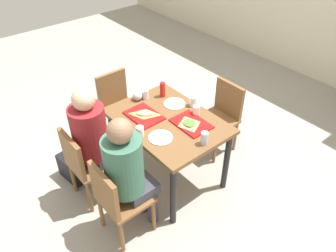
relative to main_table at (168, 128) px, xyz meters
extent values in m
cube|color=#9E998E|center=(0.00, 0.00, -0.67)|extent=(10.00, 10.00, 0.02)
cube|color=brown|center=(0.00, 0.00, 0.09)|extent=(1.10, 0.81, 0.04)
cylinder|color=black|center=(-0.49, -0.35, -0.30)|extent=(0.06, 0.06, 0.72)
cylinder|color=black|center=(0.49, -0.35, -0.30)|extent=(0.06, 0.06, 0.72)
cylinder|color=black|center=(-0.49, 0.35, -0.30)|extent=(0.06, 0.06, 0.72)
cylinder|color=black|center=(0.49, 0.35, -0.30)|extent=(0.06, 0.06, 0.72)
cube|color=brown|center=(-0.28, -0.71, -0.24)|extent=(0.40, 0.40, 0.03)
cube|color=brown|center=(-0.28, -0.89, -0.02)|extent=(0.38, 0.04, 0.40)
cylinder|color=brown|center=(-0.45, -0.54, -0.46)|extent=(0.04, 0.04, 0.40)
cylinder|color=brown|center=(-0.11, -0.54, -0.46)|extent=(0.04, 0.04, 0.40)
cylinder|color=brown|center=(-0.45, -0.88, -0.46)|extent=(0.04, 0.04, 0.40)
cylinder|color=brown|center=(-0.11, -0.88, -0.46)|extent=(0.04, 0.04, 0.40)
cube|color=brown|center=(0.28, -0.71, -0.24)|extent=(0.40, 0.40, 0.03)
cube|color=brown|center=(0.28, -0.89, -0.02)|extent=(0.38, 0.04, 0.40)
cylinder|color=brown|center=(0.11, -0.54, -0.46)|extent=(0.04, 0.04, 0.40)
cylinder|color=brown|center=(0.45, -0.54, -0.46)|extent=(0.04, 0.04, 0.40)
cylinder|color=brown|center=(0.11, -0.88, -0.46)|extent=(0.04, 0.04, 0.40)
cylinder|color=brown|center=(0.45, -0.88, -0.46)|extent=(0.04, 0.04, 0.40)
cube|color=brown|center=(0.00, 0.71, -0.24)|extent=(0.40, 0.40, 0.03)
cube|color=brown|center=(0.00, 0.89, -0.02)|extent=(0.38, 0.04, 0.40)
cylinder|color=brown|center=(0.17, 0.54, -0.46)|extent=(0.04, 0.04, 0.40)
cylinder|color=brown|center=(-0.17, 0.54, -0.46)|extent=(0.04, 0.04, 0.40)
cylinder|color=brown|center=(0.17, 0.88, -0.46)|extent=(0.04, 0.04, 0.40)
cylinder|color=brown|center=(-0.17, 0.88, -0.46)|extent=(0.04, 0.04, 0.40)
cube|color=brown|center=(-0.85, 0.00, -0.24)|extent=(0.40, 0.40, 0.03)
cube|color=brown|center=(-1.03, 0.00, -0.02)|extent=(0.04, 0.38, 0.40)
cylinder|color=brown|center=(-0.68, 0.17, -0.46)|extent=(0.04, 0.04, 0.40)
cylinder|color=brown|center=(-0.68, -0.17, -0.46)|extent=(0.04, 0.04, 0.40)
cylinder|color=brown|center=(-1.02, 0.17, -0.46)|extent=(0.04, 0.04, 0.40)
cylinder|color=brown|center=(-1.02, -0.17, -0.46)|extent=(0.04, 0.04, 0.40)
cylinder|color=#383842|center=(-0.36, -0.48, -0.44)|extent=(0.10, 0.10, 0.43)
cylinder|color=#383842|center=(-0.20, -0.48, -0.44)|extent=(0.10, 0.10, 0.43)
cube|color=#383842|center=(-0.28, -0.58, -0.17)|extent=(0.32, 0.28, 0.10)
cylinder|color=maroon|center=(-0.28, -0.69, 0.14)|extent=(0.32, 0.32, 0.52)
sphere|color=#DBAD89|center=(-0.28, -0.69, 0.49)|extent=(0.20, 0.20, 0.20)
cylinder|color=#383842|center=(0.20, -0.48, -0.44)|extent=(0.10, 0.10, 0.43)
cylinder|color=#383842|center=(0.36, -0.48, -0.44)|extent=(0.10, 0.10, 0.43)
cube|color=#383842|center=(0.28, -0.58, -0.17)|extent=(0.32, 0.28, 0.10)
cylinder|color=#386651|center=(0.28, -0.69, 0.14)|extent=(0.32, 0.32, 0.52)
sphere|color=#8C664C|center=(0.28, -0.69, 0.49)|extent=(0.20, 0.20, 0.20)
cube|color=#B21414|center=(-0.19, -0.14, 0.11)|extent=(0.37, 0.27, 0.02)
cube|color=#B21414|center=(0.19, 0.12, 0.11)|extent=(0.36, 0.26, 0.02)
cylinder|color=white|center=(-0.17, 0.22, 0.11)|extent=(0.22, 0.22, 0.01)
cylinder|color=white|center=(0.17, -0.22, 0.11)|extent=(0.22, 0.22, 0.01)
pyramid|color=#C68C47|center=(-0.20, -0.13, 0.13)|extent=(0.25, 0.26, 0.01)
ellipsoid|color=#D8C67F|center=(-0.20, -0.13, 0.14)|extent=(0.18, 0.18, 0.01)
pyramid|color=#DBAD60|center=(0.20, 0.10, 0.13)|extent=(0.23, 0.22, 0.01)
ellipsoid|color=#4C7233|center=(0.20, 0.10, 0.14)|extent=(0.16, 0.15, 0.01)
cylinder|color=white|center=(-0.03, 0.35, 0.16)|extent=(0.07, 0.07, 0.10)
cylinder|color=white|center=(0.03, -0.35, 0.16)|extent=(0.07, 0.07, 0.10)
cylinder|color=white|center=(-0.44, 0.06, 0.16)|extent=(0.07, 0.07, 0.10)
cylinder|color=white|center=(0.11, 0.26, 0.16)|extent=(0.07, 0.07, 0.10)
cylinder|color=#B7BCC6|center=(0.47, 0.02, 0.17)|extent=(0.07, 0.07, 0.12)
cylinder|color=red|center=(-0.36, 0.22, 0.19)|extent=(0.06, 0.06, 0.16)
sphere|color=silver|center=(-0.47, -0.02, 0.16)|extent=(0.10, 0.10, 0.10)
cube|color=black|center=(-0.63, -0.81, -0.52)|extent=(0.34, 0.20, 0.28)
camera|label=1|loc=(1.95, -1.62, 1.99)|focal=35.32mm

